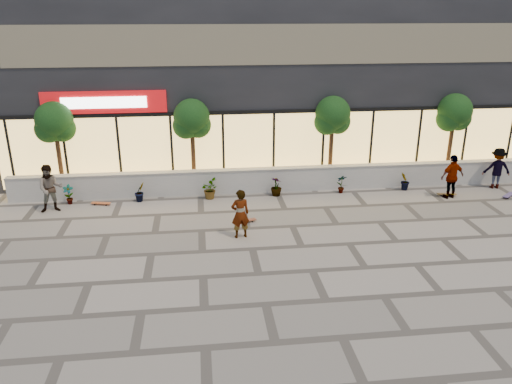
{
  "coord_description": "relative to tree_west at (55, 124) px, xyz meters",
  "views": [
    {
      "loc": [
        -3.21,
        -12.92,
        7.41
      ],
      "look_at": [
        -1.3,
        3.47,
        1.3
      ],
      "focal_mm": 35.0,
      "sensor_mm": 36.0,
      "label": 1
    }
  ],
  "objects": [
    {
      "name": "skateboard_center",
      "position": [
        7.35,
        -3.91,
        -2.91
      ],
      "size": [
        0.83,
        0.4,
        0.1
      ],
      "rotation": [
        0.0,
        0.0,
        0.26
      ],
      "color": "brown",
      "rests_on": "ground"
    },
    {
      "name": "planter_wall",
      "position": [
        9.0,
        -0.7,
        -2.46
      ],
      "size": [
        22.0,
        0.42,
        1.04
      ],
      "color": "silver",
      "rests_on": "ground"
    },
    {
      "name": "skater_right_near",
      "position": [
        16.0,
        -2.36,
        -2.06
      ],
      "size": [
        1.16,
        0.69,
        1.85
      ],
      "primitive_type": "imported",
      "rotation": [
        0.0,
        0.0,
        3.38
      ],
      "color": "silver",
      "rests_on": "ground"
    },
    {
      "name": "shrub_c",
      "position": [
        6.1,
        -1.25,
        -2.58
      ],
      "size": [
        0.68,
        0.77,
        0.81
      ],
      "primitive_type": "imported",
      "rotation": [
        0.0,
        0.0,
        1.64
      ],
      "color": "#103313",
      "rests_on": "ground"
    },
    {
      "name": "shrub_f",
      "position": [
        14.5,
        -1.25,
        -2.58
      ],
      "size": [
        0.55,
        0.57,
        0.81
      ],
      "primitive_type": "imported",
      "rotation": [
        0.0,
        0.0,
        4.1
      ],
      "color": "#103313",
      "rests_on": "ground"
    },
    {
      "name": "shrub_a",
      "position": [
        0.5,
        -1.25,
        -2.58
      ],
      "size": [
        0.43,
        0.29,
        0.81
      ],
      "primitive_type": "imported",
      "color": "#103313",
      "rests_on": "ground"
    },
    {
      "name": "tree_east",
      "position": [
        17.0,
        0.0,
        0.0
      ],
      "size": [
        1.6,
        1.5,
        3.92
      ],
      "color": "#4E331C",
      "rests_on": "ground"
    },
    {
      "name": "skateboard_left",
      "position": [
        1.77,
        -1.5,
        -2.91
      ],
      "size": [
        0.8,
        0.37,
        0.09
      ],
      "rotation": [
        0.0,
        0.0,
        -0.23
      ],
      "color": "#CA5725",
      "rests_on": "ground"
    },
    {
      "name": "skater_center",
      "position": [
        7.06,
        -5.11,
        -2.12
      ],
      "size": [
        0.7,
        0.52,
        1.73
      ],
      "primitive_type": "imported",
      "rotation": [
        0.0,
        0.0,
        3.32
      ],
      "color": "white",
      "rests_on": "ground"
    },
    {
      "name": "retail_building",
      "position": [
        9.0,
        4.79,
        1.26
      ],
      "size": [
        24.0,
        9.17,
        8.5
      ],
      "color": "black",
      "rests_on": "ground"
    },
    {
      "name": "skater_right_far",
      "position": [
        18.54,
        -1.4,
        -2.09
      ],
      "size": [
        1.26,
        0.87,
        1.78
      ],
      "primitive_type": "imported",
      "rotation": [
        0.0,
        0.0,
        2.95
      ],
      "color": "maroon",
      "rests_on": "ground"
    },
    {
      "name": "skater_left",
      "position": [
        0.06,
        -1.97,
        -2.05
      ],
      "size": [
        1.04,
        0.88,
        1.88
      ],
      "primitive_type": "imported",
      "rotation": [
        0.0,
        0.0,
        0.2
      ],
      "color": "tan",
      "rests_on": "ground"
    },
    {
      "name": "tree_midwest",
      "position": [
        5.5,
        0.0,
        0.0
      ],
      "size": [
        1.6,
        1.5,
        3.92
      ],
      "color": "#4E331C",
      "rests_on": "ground"
    },
    {
      "name": "shrub_e",
      "position": [
        11.7,
        -1.25,
        -2.58
      ],
      "size": [
        0.46,
        0.35,
        0.81
      ],
      "primitive_type": "imported",
      "rotation": [
        0.0,
        0.0,
        3.28
      ],
      "color": "#103313",
      "rests_on": "ground"
    },
    {
      "name": "shrub_d",
      "position": [
        8.9,
        -1.25,
        -2.58
      ],
      "size": [
        0.64,
        0.64,
        0.81
      ],
      "primitive_type": "imported",
      "rotation": [
        0.0,
        0.0,
        2.46
      ],
      "color": "#103313",
      "rests_on": "ground"
    },
    {
      "name": "skateboard_right_far",
      "position": [
        18.52,
        -2.54,
        -2.9
      ],
      "size": [
        0.82,
        0.68,
        0.1
      ],
      "rotation": [
        0.0,
        0.0,
        0.64
      ],
      "color": "#53437B",
      "rests_on": "ground"
    },
    {
      "name": "skateboard_right_near",
      "position": [
        16.0,
        -2.12,
        -2.91
      ],
      "size": [
        0.82,
        0.3,
        0.1
      ],
      "rotation": [
        0.0,
        0.0,
        -0.12
      ],
      "color": "brown",
      "rests_on": "ground"
    },
    {
      "name": "tree_mideast",
      "position": [
        11.5,
        0.0,
        0.0
      ],
      "size": [
        1.6,
        1.5,
        3.92
      ],
      "color": "#4E331C",
      "rests_on": "ground"
    },
    {
      "name": "ground",
      "position": [
        9.0,
        -7.7,
        -2.99
      ],
      "size": [
        80.0,
        80.0,
        0.0
      ],
      "primitive_type": "plane",
      "color": "#A49A8E",
      "rests_on": "ground"
    },
    {
      "name": "shrub_b",
      "position": [
        3.3,
        -1.25,
        -2.58
      ],
      "size": [
        0.57,
        0.57,
        0.81
      ],
      "primitive_type": "imported",
      "rotation": [
        0.0,
        0.0,
        0.82
      ],
      "color": "#103313",
      "rests_on": "ground"
    },
    {
      "name": "tree_west",
      "position": [
        0.0,
        0.0,
        0.0
      ],
      "size": [
        1.6,
        1.5,
        3.92
      ],
      "color": "#4E331C",
      "rests_on": "ground"
    }
  ]
}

